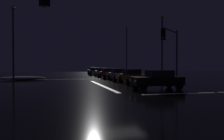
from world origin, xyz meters
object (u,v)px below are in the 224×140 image
object	(u,v)px
sedan_red	(108,73)
sedan_black_crossing	(158,79)
sedan_silver	(118,74)
streetlamp_right_near	(162,43)
traffic_signal_ne	(171,45)
streetlamp_left_near	(13,39)
sedan_orange	(132,76)
streetlamp_right_far	(127,47)
sedan_green	(94,71)
sedan_white	(102,72)
sedan_blue	(93,71)

from	to	relation	value
sedan_red	sedan_black_crossing	world-z (taller)	same
sedan_silver	streetlamp_right_near	world-z (taller)	streetlamp_right_near
traffic_signal_ne	streetlamp_left_near	distance (m)	17.34
sedan_black_crossing	streetlamp_left_near	size ratio (longest dim) A/B	0.50
sedan_orange	streetlamp_right_far	world-z (taller)	streetlamp_right_far
sedan_red	sedan_green	distance (m)	11.82
sedan_white	sedan_blue	bearing A→B (deg)	88.76
sedan_white	streetlamp_right_far	size ratio (longest dim) A/B	0.45
traffic_signal_ne	streetlamp_right_near	xyz separation A→B (m)	(2.05, 6.55, 0.90)
traffic_signal_ne	streetlamp_left_near	world-z (taller)	streetlamp_left_near
sedan_red	streetlamp_right_far	bearing A→B (deg)	58.07
sedan_white	sedan_red	bearing A→B (deg)	-90.94
streetlamp_right_near	streetlamp_left_near	world-z (taller)	streetlamp_left_near
sedan_blue	sedan_black_crossing	size ratio (longest dim) A/B	1.00
sedan_red	sedan_green	size ratio (longest dim) A/B	1.00
sedan_silver	sedan_white	distance (m)	10.88
sedan_white	streetlamp_right_far	distance (m)	8.15
streetlamp_left_near	sedan_orange	bearing A→B (deg)	-16.37
sedan_silver	streetlamp_right_far	bearing A→B (deg)	69.43
sedan_orange	sedan_red	distance (m)	10.68
sedan_black_crossing	sedan_orange	bearing A→B (deg)	91.54
sedan_green	streetlamp_left_near	world-z (taller)	streetlamp_left_near
sedan_orange	sedan_blue	xyz separation A→B (m)	(0.01, 28.65, 0.00)
sedan_blue	streetlamp_left_near	bearing A→B (deg)	-117.17
sedan_green	sedan_blue	size ratio (longest dim) A/B	1.00
sedan_silver	sedan_black_crossing	world-z (taller)	same
streetlamp_left_near	streetlamp_right_far	distance (m)	24.14
sedan_blue	streetlamp_right_far	size ratio (longest dim) A/B	0.45
streetlamp_left_near	streetlamp_right_far	bearing A→B (deg)	41.52
sedan_silver	streetlamp_left_near	bearing A→B (deg)	-173.33
sedan_red	sedan_white	size ratio (longest dim) A/B	1.00
sedan_white	sedan_green	bearing A→B (deg)	93.18
streetlamp_left_near	streetlamp_right_near	bearing A→B (deg)	-0.00
streetlamp_right_near	streetlamp_left_near	size ratio (longest dim) A/B	0.98
sedan_white	streetlamp_left_near	xyz separation A→B (m)	(-12.50, -12.36, 4.19)
sedan_silver	streetlamp_left_near	size ratio (longest dim) A/B	0.50
sedan_red	sedan_white	distance (m)	5.44
sedan_red	sedan_black_crossing	xyz separation A→B (m)	(0.52, -17.07, 0.00)
traffic_signal_ne	streetlamp_right_near	size ratio (longest dim) A/B	0.68
streetlamp_right_near	traffic_signal_ne	bearing A→B (deg)	-107.36
sedan_blue	sedan_black_crossing	distance (m)	35.04
sedan_black_crossing	streetlamp_right_far	distance (m)	27.06
sedan_black_crossing	streetlamp_left_near	distance (m)	16.97
sedan_red	sedan_silver	bearing A→B (deg)	-87.82
sedan_green	streetlamp_right_near	world-z (taller)	streetlamp_right_near
sedan_black_crossing	streetlamp_left_near	world-z (taller)	streetlamp_left_near
sedan_silver	sedan_green	xyz separation A→B (m)	(-0.47, 17.26, 0.00)
sedan_silver	traffic_signal_ne	size ratio (longest dim) A/B	0.75
sedan_blue	traffic_signal_ne	xyz separation A→B (m)	(3.25, -31.44, 3.20)
sedan_red	traffic_signal_ne	distance (m)	14.31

